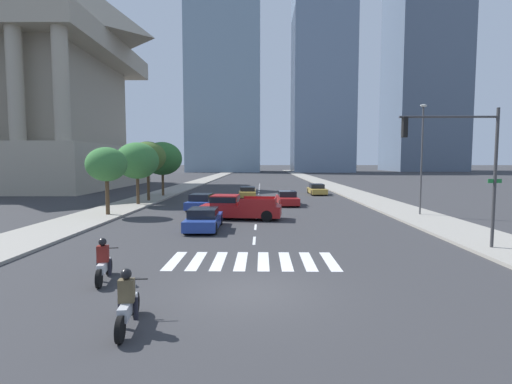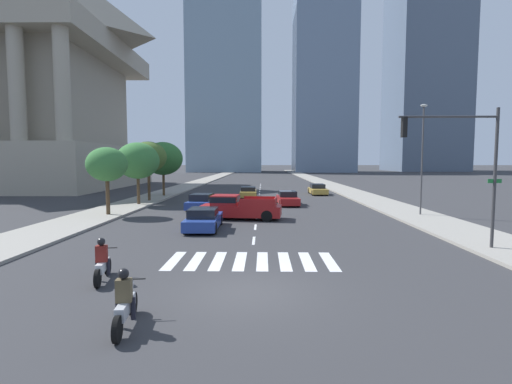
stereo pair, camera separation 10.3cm
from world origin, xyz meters
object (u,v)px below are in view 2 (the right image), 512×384
at_px(sedan_blue_2, 204,219).
at_px(sedan_blue_4, 202,202).
at_px(street_tree_fourth, 163,159).
at_px(sedan_gold_3, 318,190).
at_px(street_lamp_east, 422,151).
at_px(sedan_gold_0, 248,192).
at_px(traffic_signal_near, 461,153).
at_px(street_tree_nearest, 107,165).
at_px(sedan_red_1, 288,199).
at_px(pickup_truck, 237,207).
at_px(street_tree_second, 138,161).
at_px(motorcycle_lead, 125,304).
at_px(motorcycle_trailing, 103,264).
at_px(street_tree_third, 148,157).

bearing_deg(sedan_blue_2, sedan_blue_4, 9.03).
xyz_separation_m(sedan_blue_2, street_tree_fourth, (-7.84, 20.88, 3.75)).
distance_m(sedan_gold_3, street_lamp_east, 19.74).
bearing_deg(sedan_gold_0, street_tree_fourth, 84.56).
distance_m(sedan_gold_3, traffic_signal_near, 29.79).
bearing_deg(sedan_blue_2, sedan_gold_3, -23.43).
height_order(street_lamp_east, street_tree_nearest, street_lamp_east).
relative_size(sedan_red_1, street_tree_nearest, 0.95).
relative_size(sedan_blue_4, street_tree_nearest, 0.93).
distance_m(pickup_truck, street_tree_second, 12.86).
height_order(sedan_blue_4, street_tree_second, street_tree_second).
xyz_separation_m(motorcycle_lead, sedan_gold_0, (1.65, 33.62, -0.03)).
bearing_deg(street_lamp_east, sedan_blue_4, 167.52).
xyz_separation_m(motorcycle_trailing, street_lamp_east, (16.91, 15.49, 4.15)).
bearing_deg(motorcycle_trailing, sedan_blue_2, -20.85).
distance_m(pickup_truck, sedan_blue_2, 4.42).
bearing_deg(sedan_blue_4, motorcycle_lead, -170.49).
relative_size(sedan_gold_3, street_tree_nearest, 0.97).
bearing_deg(motorcycle_lead, street_tree_fourth, 6.49).
relative_size(sedan_gold_0, traffic_signal_near, 0.71).
bearing_deg(motorcycle_trailing, sedan_blue_4, -11.02).
bearing_deg(street_tree_nearest, pickup_truck, -6.72).
bearing_deg(motorcycle_trailing, street_tree_second, 5.04).
distance_m(street_tree_nearest, street_tree_fourth, 15.69).
bearing_deg(traffic_signal_near, street_tree_fourth, -52.34).
height_order(motorcycle_lead, motorcycle_trailing, same).
height_order(motorcycle_trailing, sedan_blue_2, motorcycle_trailing).
distance_m(sedan_blue_4, street_lamp_east, 17.53).
xyz_separation_m(street_tree_nearest, street_tree_fourth, (0.00, 15.68, 0.54)).
bearing_deg(street_tree_third, sedan_blue_4, -43.92).
xyz_separation_m(sedan_gold_0, street_tree_fourth, (-9.70, 0.74, 3.78)).
bearing_deg(pickup_truck, sedan_blue_2, 72.98).
distance_m(pickup_truck, sedan_gold_3, 21.90).
bearing_deg(street_tree_third, sedan_gold_3, 26.47).
xyz_separation_m(pickup_truck, traffic_signal_near, (10.58, -9.28, 3.59)).
xyz_separation_m(sedan_blue_4, traffic_signal_near, (13.88, -14.48, 3.80)).
bearing_deg(street_tree_fourth, sedan_blue_4, -61.68).
height_order(motorcycle_trailing, street_tree_third, street_tree_third).
bearing_deg(traffic_signal_near, street_tree_second, -40.61).
bearing_deg(street_lamp_east, street_tree_second, 164.25).
bearing_deg(sedan_blue_2, motorcycle_lead, -179.77).
bearing_deg(street_tree_second, street_tree_nearest, -90.00).
distance_m(traffic_signal_near, street_tree_fourth, 32.94).
height_order(traffic_signal_near, street_tree_fourth, traffic_signal_near).
distance_m(traffic_signal_near, street_tree_third, 28.73).
relative_size(motorcycle_trailing, street_tree_fourth, 0.34).
distance_m(sedan_blue_2, street_tree_third, 17.62).
distance_m(sedan_red_1, street_tree_nearest, 15.95).
distance_m(street_tree_nearest, street_tree_third, 10.12).
xyz_separation_m(pickup_truck, street_tree_fourth, (-9.55, 16.80, 3.52)).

